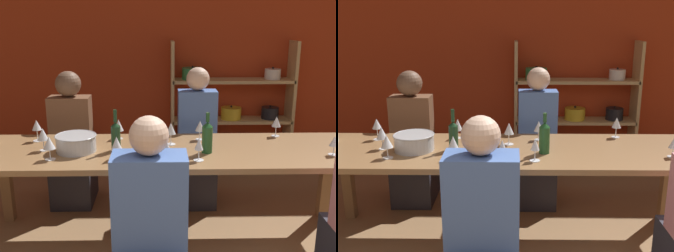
{
  "view_description": "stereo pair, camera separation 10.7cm",
  "coord_description": "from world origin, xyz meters",
  "views": [
    {
      "loc": [
        -0.13,
        -0.91,
        1.67
      ],
      "look_at": [
        -0.07,
        1.94,
        0.89
      ],
      "focal_mm": 42.0,
      "sensor_mm": 36.0,
      "label": 1
    },
    {
      "loc": [
        -0.03,
        -0.91,
        1.67
      ],
      "look_at": [
        -0.07,
        1.94,
        0.89
      ],
      "focal_mm": 42.0,
      "sensor_mm": 36.0,
      "label": 2
    }
  ],
  "objects": [
    {
      "name": "person_far_a",
      "position": [
        -0.93,
        2.52,
        0.47
      ],
      "size": [
        0.36,
        0.46,
        1.23
      ],
      "rotation": [
        0.0,
        0.0,
        3.14
      ],
      "color": "#2D2D38",
      "rests_on": "ground_plane"
    },
    {
      "name": "shelf_unit",
      "position": [
        0.72,
        3.63,
        0.56
      ],
      "size": [
        1.44,
        0.3,
        1.43
      ],
      "color": "tan",
      "rests_on": "ground_plane"
    },
    {
      "name": "wine_glass_empty_d",
      "position": [
        -0.45,
        2.11,
        0.85
      ],
      "size": [
        0.08,
        0.08,
        0.16
      ],
      "color": "white",
      "rests_on": "dining_table"
    },
    {
      "name": "wine_glass_empty_b",
      "position": [
        0.19,
        2.07,
        0.85
      ],
      "size": [
        0.08,
        0.08,
        0.15
      ],
      "color": "white",
      "rests_on": "dining_table"
    },
    {
      "name": "person_near_a",
      "position": [
        -0.19,
        1.08,
        0.43
      ],
      "size": [
        0.41,
        0.52,
        1.18
      ],
      "color": "#2D2D38",
      "rests_on": "ground_plane"
    },
    {
      "name": "wine_glass_empty_c",
      "position": [
        0.82,
        2.15,
        0.86
      ],
      "size": [
        0.07,
        0.07,
        0.17
      ],
      "color": "white",
      "rests_on": "dining_table"
    },
    {
      "name": "mixing_bowl",
      "position": [
        -0.73,
        1.81,
        0.8
      ],
      "size": [
        0.3,
        0.3,
        0.12
      ],
      "color": "#B7BABC",
      "rests_on": "dining_table"
    },
    {
      "name": "wine_glass_white_c",
      "position": [
        0.13,
        1.59,
        0.85
      ],
      "size": [
        0.07,
        0.07,
        0.16
      ],
      "color": "white",
      "rests_on": "dining_table"
    },
    {
      "name": "wine_bottle_amber",
      "position": [
        0.21,
        1.76,
        0.86
      ],
      "size": [
        0.08,
        0.08,
        0.29
      ],
      "color": "#1E4C23",
      "rests_on": "dining_table"
    },
    {
      "name": "wine_glass_red_a",
      "position": [
        1.1,
        1.68,
        0.83
      ],
      "size": [
        0.07,
        0.07,
        0.14
      ],
      "color": "white",
      "rests_on": "dining_table"
    },
    {
      "name": "cell_phone",
      "position": [
        -0.84,
        2.13,
        0.74
      ],
      "size": [
        0.1,
        0.16,
        0.01
      ],
      "color": "#1E2338",
      "rests_on": "dining_table"
    },
    {
      "name": "wine_glass_empty_a",
      "position": [
        -0.42,
        1.63,
        0.85
      ],
      "size": [
        0.08,
        0.08,
        0.16
      ],
      "color": "white",
      "rests_on": "dining_table"
    },
    {
      "name": "wine_bottle_green",
      "position": [
        -0.45,
        1.82,
        0.85
      ],
      "size": [
        0.07,
        0.07,
        0.31
      ],
      "color": "#19381E",
      "rests_on": "dining_table"
    },
    {
      "name": "wine_glass_white_a",
      "position": [
        -0.97,
        1.83,
        0.86
      ],
      "size": [
        0.08,
        0.08,
        0.17
      ],
      "color": "white",
      "rests_on": "dining_table"
    },
    {
      "name": "dining_table",
      "position": [
        -0.07,
        1.84,
        0.66
      ],
      "size": [
        2.85,
        0.81,
        0.74
      ],
      "color": "olive",
      "rests_on": "ground_plane"
    },
    {
      "name": "wine_glass_red_c",
      "position": [
        -0.08,
        1.54,
        0.85
      ],
      "size": [
        0.07,
        0.07,
        0.16
      ],
      "color": "white",
      "rests_on": "dining_table"
    },
    {
      "name": "person_far_b",
      "position": [
        0.21,
        2.49,
        0.48
      ],
      "size": [
        0.34,
        0.43,
        1.26
      ],
      "rotation": [
        0.0,
        0.0,
        3.14
      ],
      "color": "#2D2D38",
      "rests_on": "ground_plane"
    },
    {
      "name": "wine_glass_red_d",
      "position": [
        -0.04,
        1.95,
        0.86
      ],
      "size": [
        0.08,
        0.08,
        0.17
      ],
      "color": "white",
      "rests_on": "dining_table"
    },
    {
      "name": "wall_back_red",
      "position": [
        0.0,
        3.83,
        1.35
      ],
      "size": [
        8.8,
        0.06,
        2.7
      ],
      "color": "#B23819",
      "rests_on": "ground_plane"
    },
    {
      "name": "wine_glass_white_b",
      "position": [
        -1.09,
        2.06,
        0.86
      ],
      "size": [
        0.07,
        0.07,
        0.17
      ],
      "color": "white",
      "rests_on": "dining_table"
    },
    {
      "name": "wine_glass_red_e",
      "position": [
        -0.88,
        1.63,
        0.85
      ],
      "size": [
        0.08,
        0.08,
        0.16
      ],
      "color": "white",
      "rests_on": "dining_table"
    }
  ]
}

